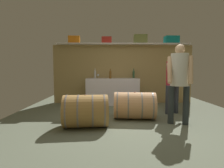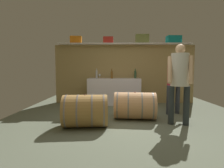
% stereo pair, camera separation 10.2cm
% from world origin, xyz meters
% --- Properties ---
extents(ground_plane, '(5.86, 8.29, 0.02)m').
position_xyz_m(ground_plane, '(0.00, 0.64, -0.01)').
color(ground_plane, '#616955').
extents(back_wall_panel, '(4.66, 0.10, 1.95)m').
position_xyz_m(back_wall_panel, '(0.00, 2.55, 0.97)').
color(back_wall_panel, '#A28852').
rests_on(back_wall_panel, ground).
extents(high_shelf_board, '(4.29, 0.40, 0.03)m').
position_xyz_m(high_shelf_board, '(0.00, 2.40, 1.96)').
color(high_shelf_board, silver).
rests_on(high_shelf_board, back_wall_panel).
extents(toolcase_orange, '(0.38, 0.22, 0.24)m').
position_xyz_m(toolcase_orange, '(-1.60, 2.40, 2.10)').
color(toolcase_orange, orange).
rests_on(toolcase_orange, high_shelf_board).
extents(toolcase_red, '(0.32, 0.29, 0.21)m').
position_xyz_m(toolcase_red, '(-0.54, 2.40, 2.08)').
color(toolcase_red, red).
rests_on(toolcase_red, high_shelf_board).
extents(toolcase_olive, '(0.44, 0.32, 0.28)m').
position_xyz_m(toolcase_olive, '(0.56, 2.40, 2.12)').
color(toolcase_olive, olive).
rests_on(toolcase_olive, high_shelf_board).
extents(toolcase_teal, '(0.46, 0.32, 0.24)m').
position_xyz_m(toolcase_teal, '(1.59, 2.40, 2.10)').
color(toolcase_teal, '#108486').
rests_on(toolcase_teal, high_shelf_board).
extents(work_cabinet, '(1.68, 0.53, 0.85)m').
position_xyz_m(work_cabinet, '(-0.35, 2.22, 0.43)').
color(work_cabinet, white).
rests_on(work_cabinet, ground).
extents(wine_bottle_amber, '(0.07, 0.07, 0.31)m').
position_xyz_m(wine_bottle_amber, '(-0.42, 2.12, 0.98)').
color(wine_bottle_amber, brown).
rests_on(wine_bottle_amber, work_cabinet).
extents(wine_bottle_clear, '(0.07, 0.07, 0.32)m').
position_xyz_m(wine_bottle_clear, '(-0.92, 2.28, 0.99)').
color(wine_bottle_clear, '#B8BBBB').
rests_on(wine_bottle_clear, work_cabinet).
extents(wine_bottle_green, '(0.08, 0.08, 0.31)m').
position_xyz_m(wine_bottle_green, '(0.35, 2.36, 0.99)').
color(wine_bottle_green, '#315334').
rests_on(wine_bottle_green, work_cabinet).
extents(wine_glass, '(0.07, 0.07, 0.14)m').
position_xyz_m(wine_glass, '(-0.83, 2.35, 0.95)').
color(wine_glass, white).
rests_on(wine_glass, work_cabinet).
extents(wine_barrel_near, '(0.98, 0.69, 0.63)m').
position_xyz_m(wine_barrel_near, '(0.13, 0.50, 0.31)').
color(wine_barrel_near, tan).
rests_on(wine_barrel_near, ground).
extents(wine_barrel_far, '(0.92, 0.71, 0.65)m').
position_xyz_m(wine_barrel_far, '(-0.92, -0.08, 0.32)').
color(wine_barrel_far, '#A1763C').
rests_on(wine_barrel_far, ground).
extents(winemaker_pouring, '(0.52, 0.42, 1.64)m').
position_xyz_m(winemaker_pouring, '(0.98, 0.09, 1.01)').
color(winemaker_pouring, '#293032').
rests_on(winemaker_pouring, ground).
extents(visitor_tasting, '(0.49, 0.41, 1.51)m').
position_xyz_m(visitor_tasting, '(1.16, 0.97, 0.93)').
color(visitor_tasting, '#2D323B').
rests_on(visitor_tasting, ground).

